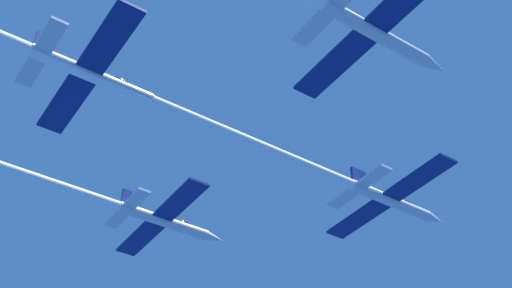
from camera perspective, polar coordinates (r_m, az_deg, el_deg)
name	(u,v)px	position (r m, az deg, el deg)	size (l,w,h in m)	color
jet_lead	(279,154)	(68.17, 1.90, -0.82)	(18.26, 55.13, 3.02)	silver
jet_left_wing	(44,181)	(75.35, -17.28, -2.98)	(18.26, 52.96, 3.02)	silver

